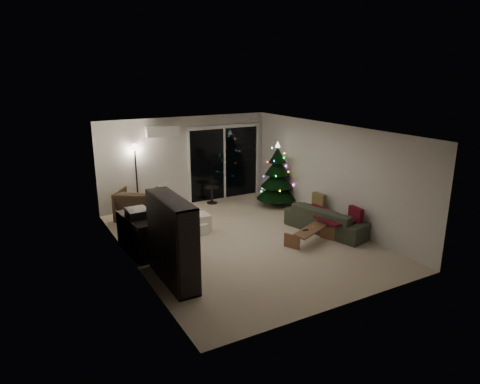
% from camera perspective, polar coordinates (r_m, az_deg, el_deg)
% --- Properties ---
extents(room, '(6.50, 7.51, 2.60)m').
position_cam_1_polar(room, '(10.92, -1.42, 1.57)').
color(room, beige).
rests_on(room, ground).
extents(bookshelf, '(0.70, 1.63, 1.58)m').
position_cam_1_polar(bookshelf, '(7.74, -10.38, -6.60)').
color(bookshelf, black).
rests_on(bookshelf, floor).
extents(media_cabinet, '(0.60, 1.33, 0.80)m').
position_cam_1_polar(media_cabinet, '(9.23, -13.36, -5.61)').
color(media_cabinet, black).
rests_on(media_cabinet, floor).
extents(stereo, '(0.41, 0.48, 0.17)m').
position_cam_1_polar(stereo, '(9.07, -13.56, -2.74)').
color(stereo, black).
rests_on(stereo, media_cabinet).
extents(armchair, '(1.28, 1.29, 0.85)m').
position_cam_1_polar(armchair, '(11.15, -13.61, -1.73)').
color(armchair, '#463722').
rests_on(armchair, floor).
extents(ottoman, '(0.47, 0.47, 0.42)m').
position_cam_1_polar(ottoman, '(10.31, -5.47, -4.09)').
color(ottoman, beige).
rests_on(ottoman, floor).
extents(cardboard_box_a, '(0.44, 0.36, 0.29)m').
position_cam_1_polar(cardboard_box_a, '(9.34, -7.44, -6.73)').
color(cardboard_box_a, white).
rests_on(cardboard_box_a, floor).
extents(cardboard_box_b, '(0.40, 0.31, 0.26)m').
position_cam_1_polar(cardboard_box_b, '(10.11, -5.50, -4.96)').
color(cardboard_box_b, white).
rests_on(cardboard_box_b, floor).
extents(side_table, '(0.46, 0.46, 0.51)m').
position_cam_1_polar(side_table, '(12.40, -3.77, -0.37)').
color(side_table, black).
rests_on(side_table, floor).
extents(floor_lamp, '(0.29, 0.29, 1.81)m').
position_cam_1_polar(floor_lamp, '(11.79, -13.60, 1.63)').
color(floor_lamp, black).
rests_on(floor_lamp, floor).
extents(sofa, '(1.27, 2.20, 0.60)m').
position_cam_1_polar(sofa, '(10.42, 11.61, -3.58)').
color(sofa, '#424A3A').
rests_on(sofa, floor).
extents(sofa_throw, '(0.64, 1.49, 0.05)m').
position_cam_1_polar(sofa_throw, '(10.31, 11.23, -2.97)').
color(sofa_throw, maroon).
rests_on(sofa_throw, sofa).
extents(cushion_a, '(0.15, 0.41, 0.40)m').
position_cam_1_polar(cushion_a, '(10.97, 10.48, -1.19)').
color(cushion_a, olive).
rests_on(cushion_a, sofa).
extents(cushion_b, '(0.15, 0.40, 0.40)m').
position_cam_1_polar(cushion_b, '(10.06, 15.17, -3.07)').
color(cushion_b, maroon).
rests_on(cushion_b, sofa).
extents(coffee_table, '(1.14, 0.78, 0.34)m').
position_cam_1_polar(coffee_table, '(9.67, 9.38, -5.86)').
color(coffee_table, brown).
rests_on(coffee_table, floor).
extents(remote_a, '(0.13, 0.04, 0.02)m').
position_cam_1_polar(remote_a, '(9.51, 8.72, -5.03)').
color(remote_a, black).
rests_on(remote_a, coffee_table).
extents(remote_b, '(0.13, 0.08, 0.02)m').
position_cam_1_polar(remote_b, '(9.70, 9.71, -4.66)').
color(remote_b, slate).
rests_on(remote_b, coffee_table).
extents(christmas_tree, '(1.29, 1.29, 1.83)m').
position_cam_1_polar(christmas_tree, '(12.06, 4.97, 2.40)').
color(christmas_tree, black).
rests_on(christmas_tree, floor).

